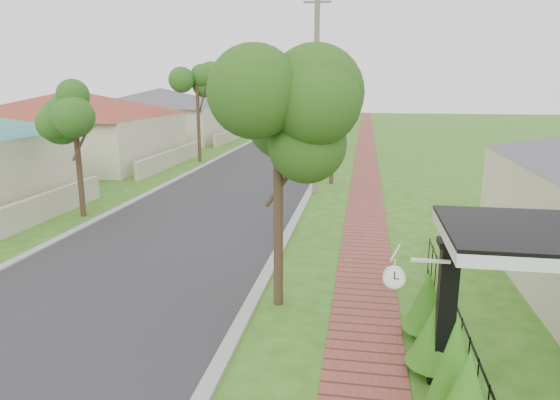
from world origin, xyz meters
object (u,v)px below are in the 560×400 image
Objects in this scene: parked_car_red at (313,137)px; near_tree at (278,128)px; utility_pole at (316,96)px; porch_post at (445,319)px; station_clock at (397,276)px; parked_car_white at (306,144)px.

near_tree reaches higher than parked_car_red.
near_tree is at bearing -91.56° from parked_car_red.
near_tree is at bearing -88.27° from utility_pole.
porch_post reaches higher than station_clock.
parked_car_white is at bearing 99.66° from station_clock.
porch_post is 2.42× the size of station_clock.
parked_car_white is 28.03m from station_clock.
utility_pole reaches higher than porch_post.
porch_post is 1.22m from station_clock.
utility_pole reaches higher than parked_car_white.
parked_car_white is 0.55× the size of utility_pole.
near_tree is at bearing 131.31° from station_clock.
near_tree is (2.26, -24.83, 3.27)m from parked_car_white.
utility_pole is 8.43× the size of station_clock.
parked_car_red is 29.57m from near_tree.
station_clock is (4.70, -32.08, 1.16)m from parked_car_red.
porch_post is at bearing -71.83° from parked_car_white.
parked_car_white is (0.00, -4.47, 0.01)m from parked_car_red.
station_clock is (2.44, -2.77, -2.12)m from near_tree.
near_tree is at bearing -78.11° from parked_car_white.
porch_post is at bearing -37.23° from near_tree.
utility_pole is (-3.65, 14.44, 3.32)m from porch_post.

